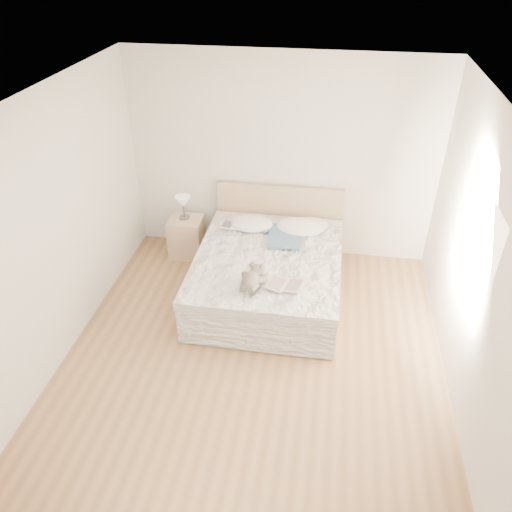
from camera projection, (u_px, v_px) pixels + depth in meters
name	position (u px, v px, depth m)	size (l,w,h in m)	color
floor	(253.00, 359.00, 5.33)	(4.00, 4.50, 0.00)	brown
ceiling	(252.00, 107.00, 3.84)	(4.00, 4.50, 0.00)	white
wall_back	(281.00, 159.00, 6.44)	(4.00, 0.02, 2.70)	silver
wall_front	(185.00, 475.00, 2.74)	(4.00, 0.02, 2.70)	silver
wall_left	(50.00, 236.00, 4.85)	(0.02, 4.50, 2.70)	silver
wall_right	(480.00, 274.00, 4.32)	(0.02, 4.50, 2.70)	silver
window	(474.00, 246.00, 4.51)	(0.02, 1.30, 1.10)	white
bed	(269.00, 272.00, 6.14)	(1.72, 2.14, 1.00)	tan
nightstand	(187.00, 237.00, 6.89)	(0.45, 0.40, 0.56)	tan
table_lamp	(183.00, 203.00, 6.63)	(0.27, 0.27, 0.32)	#47433E
pillow_left	(252.00, 224.00, 6.47)	(0.55, 0.38, 0.16)	white
pillow_middle	(300.00, 227.00, 6.40)	(0.61, 0.42, 0.18)	white
pillow_right	(309.00, 226.00, 6.43)	(0.52, 0.37, 0.16)	white
blouse	(284.00, 236.00, 6.24)	(0.63, 0.67, 0.03)	#314D69
photo_book	(233.00, 226.00, 6.45)	(0.30, 0.20, 0.02)	white
childrens_book	(285.00, 285.00, 5.38)	(0.38, 0.26, 0.02)	beige
teddy_bear	(251.00, 285.00, 5.35)	(0.25, 0.35, 0.19)	#5E5449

